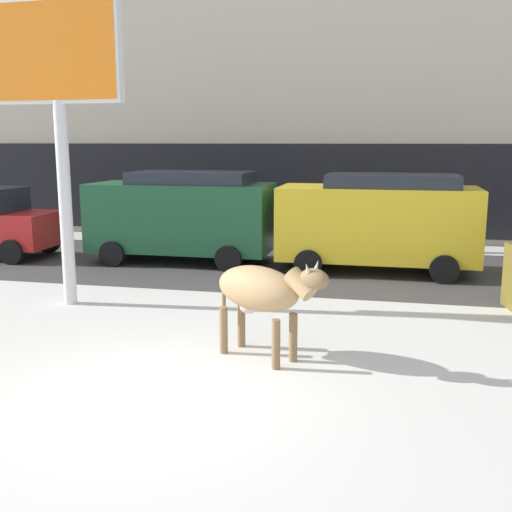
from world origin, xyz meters
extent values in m
plane|color=silver|center=(0.00, 0.00, 0.00)|extent=(120.00, 120.00, 0.00)
cube|color=#423F3F|center=(0.00, 8.07, 0.00)|extent=(60.00, 5.60, 0.01)
cube|color=#BCB29E|center=(0.00, 15.52, 6.50)|extent=(44.00, 6.00, 13.00)
cube|color=black|center=(0.00, 12.47, 1.60)|extent=(43.12, 0.10, 2.80)
ellipsoid|color=tan|center=(0.94, 1.70, 1.02)|extent=(1.52, 1.19, 0.64)
cylinder|color=olive|center=(1.46, 1.64, 0.35)|extent=(0.12, 0.12, 0.70)
cylinder|color=olive|center=(1.28, 1.30, 0.35)|extent=(0.12, 0.12, 0.70)
cylinder|color=olive|center=(0.60, 2.10, 0.35)|extent=(0.12, 0.12, 0.70)
cylinder|color=olive|center=(0.42, 1.76, 0.35)|extent=(0.12, 0.12, 0.70)
cylinder|color=tan|center=(1.60, 1.35, 1.20)|extent=(0.54, 0.45, 0.44)
ellipsoid|color=olive|center=(1.80, 1.24, 1.30)|extent=(0.50, 0.42, 0.28)
cone|color=beige|center=(1.81, 1.36, 1.46)|extent=(0.11, 0.13, 0.15)
cone|color=beige|center=(1.71, 1.17, 1.46)|extent=(0.11, 0.13, 0.15)
cylinder|color=olive|center=(0.35, 2.01, 0.77)|extent=(0.06, 0.06, 0.60)
ellipsoid|color=beige|center=(0.78, 1.78, 0.72)|extent=(0.36, 0.34, 0.20)
cylinder|color=silver|center=(-3.21, 3.83, 1.90)|extent=(0.24, 0.24, 3.80)
cube|color=silver|center=(-3.21, 3.83, 4.65)|extent=(2.53, 0.30, 1.82)
cube|color=orange|center=(-3.21, 3.80, 4.65)|extent=(2.40, 0.25, 1.70)
cylinder|color=black|center=(-6.58, 8.65, 0.32)|extent=(0.64, 0.22, 0.64)
cylinder|color=black|center=(-6.58, 6.95, 0.32)|extent=(0.64, 0.22, 0.64)
cube|color=#194C2D|center=(-2.49, 8.22, 1.17)|extent=(4.60, 1.90, 1.70)
cube|color=#1E232D|center=(-2.19, 8.22, 2.17)|extent=(3.00, 1.67, 0.30)
cylinder|color=black|center=(-1.00, 9.17, 0.32)|extent=(0.64, 0.22, 0.64)
cylinder|color=black|center=(-0.99, 7.27, 0.32)|extent=(0.64, 0.22, 0.64)
cylinder|color=black|center=(-3.99, 9.17, 0.32)|extent=(0.64, 0.22, 0.64)
cylinder|color=black|center=(-3.98, 7.27, 0.32)|extent=(0.64, 0.22, 0.64)
cube|color=gold|center=(2.43, 8.05, 1.17)|extent=(4.60, 1.90, 1.70)
cube|color=#1E232D|center=(2.73, 8.05, 2.17)|extent=(3.00, 1.67, 0.30)
cylinder|color=black|center=(3.93, 9.00, 0.32)|extent=(0.64, 0.22, 0.64)
cylinder|color=black|center=(3.93, 7.10, 0.32)|extent=(0.64, 0.22, 0.64)
cylinder|color=black|center=(0.94, 9.00, 0.32)|extent=(0.64, 0.22, 0.64)
cylinder|color=black|center=(0.94, 7.10, 0.32)|extent=(0.64, 0.22, 0.64)
cylinder|color=#282833|center=(5.16, 11.23, 0.44)|extent=(0.24, 0.24, 0.88)
cube|color=#232328|center=(5.16, 11.23, 1.20)|extent=(0.36, 0.22, 0.64)
sphere|color=#9E7051|center=(5.16, 11.23, 1.63)|extent=(0.20, 0.20, 0.20)
cylinder|color=#282833|center=(-6.02, 11.23, 0.44)|extent=(0.24, 0.24, 0.88)
cube|color=#232328|center=(-6.02, 11.23, 1.20)|extent=(0.36, 0.22, 0.64)
sphere|color=beige|center=(-6.02, 11.23, 1.63)|extent=(0.20, 0.20, 0.20)
camera|label=1|loc=(2.74, -6.51, 3.07)|focal=42.82mm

